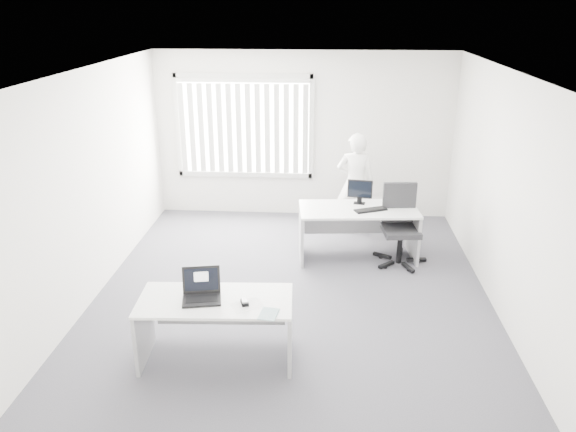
# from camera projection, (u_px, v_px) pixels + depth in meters

# --- Properties ---
(ground) EXTENTS (6.00, 6.00, 0.00)m
(ground) POSITION_uv_depth(u_px,v_px,m) (292.00, 295.00, 7.19)
(ground) COLOR #57565E
(ground) RESTS_ON ground
(wall_back) EXTENTS (5.00, 0.02, 2.80)m
(wall_back) POSITION_uv_depth(u_px,v_px,m) (303.00, 136.00, 9.48)
(wall_back) COLOR silver
(wall_back) RESTS_ON ground
(wall_front) EXTENTS (5.00, 0.02, 2.80)m
(wall_front) POSITION_uv_depth(u_px,v_px,m) (266.00, 329.00, 3.90)
(wall_front) COLOR silver
(wall_front) RESTS_ON ground
(wall_left) EXTENTS (0.02, 6.00, 2.80)m
(wall_left) POSITION_uv_depth(u_px,v_px,m) (88.00, 188.00, 6.85)
(wall_left) COLOR silver
(wall_left) RESTS_ON ground
(wall_right) EXTENTS (0.02, 6.00, 2.80)m
(wall_right) POSITION_uv_depth(u_px,v_px,m) (506.00, 197.00, 6.53)
(wall_right) COLOR silver
(wall_right) RESTS_ON ground
(ceiling) EXTENTS (5.00, 6.00, 0.02)m
(ceiling) POSITION_uv_depth(u_px,v_px,m) (293.00, 72.00, 6.19)
(ceiling) COLOR white
(ceiling) RESTS_ON wall_back
(window) EXTENTS (2.32, 0.06, 1.76)m
(window) POSITION_uv_depth(u_px,v_px,m) (244.00, 127.00, 9.46)
(window) COLOR silver
(window) RESTS_ON wall_back
(blinds) EXTENTS (2.20, 0.10, 1.50)m
(blinds) POSITION_uv_depth(u_px,v_px,m) (244.00, 129.00, 9.41)
(blinds) COLOR silver
(blinds) RESTS_ON wall_back
(desk_near) EXTENTS (1.59, 0.81, 0.71)m
(desk_near) POSITION_uv_depth(u_px,v_px,m) (216.00, 316.00, 5.74)
(desk_near) COLOR silver
(desk_near) RESTS_ON ground
(desk_far) EXTENTS (1.74, 0.93, 0.76)m
(desk_far) POSITION_uv_depth(u_px,v_px,m) (358.00, 222.00, 8.08)
(desk_far) COLOR silver
(desk_far) RESTS_ON ground
(office_chair) EXTENTS (0.71, 0.71, 1.14)m
(office_chair) POSITION_uv_depth(u_px,v_px,m) (399.00, 239.00, 8.02)
(office_chair) COLOR black
(office_chair) RESTS_ON ground
(person) EXTENTS (0.64, 0.46, 1.64)m
(person) POSITION_uv_depth(u_px,v_px,m) (356.00, 183.00, 8.90)
(person) COLOR white
(person) RESTS_ON ground
(laptop) EXTENTS (0.44, 0.41, 0.30)m
(laptop) POSITION_uv_depth(u_px,v_px,m) (201.00, 288.00, 5.59)
(laptop) COLOR black
(laptop) RESTS_ON desk_near
(paper_sheet) EXTENTS (0.37, 0.33, 0.00)m
(paper_sheet) POSITION_uv_depth(u_px,v_px,m) (247.00, 305.00, 5.56)
(paper_sheet) COLOR white
(paper_sheet) RESTS_ON desk_near
(mouse) EXTENTS (0.10, 0.13, 0.05)m
(mouse) POSITION_uv_depth(u_px,v_px,m) (245.00, 302.00, 5.57)
(mouse) COLOR #ABABAD
(mouse) RESTS_ON paper_sheet
(booklet) EXTENTS (0.20, 0.26, 0.01)m
(booklet) POSITION_uv_depth(u_px,v_px,m) (269.00, 314.00, 5.39)
(booklet) COLOR white
(booklet) RESTS_ON desk_near
(keyboard) EXTENTS (0.49, 0.33, 0.02)m
(keyboard) POSITION_uv_depth(u_px,v_px,m) (371.00, 210.00, 7.91)
(keyboard) COLOR black
(keyboard) RESTS_ON desk_far
(monitor) EXTENTS (0.37, 0.16, 0.36)m
(monitor) POSITION_uv_depth(u_px,v_px,m) (360.00, 192.00, 8.13)
(monitor) COLOR black
(monitor) RESTS_ON desk_far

